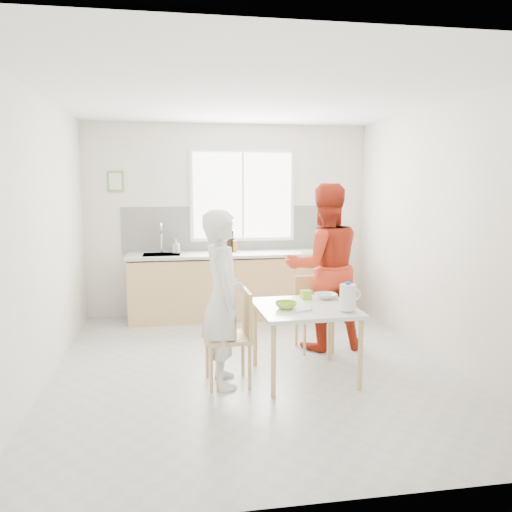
{
  "coord_description": "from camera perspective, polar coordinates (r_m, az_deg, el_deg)",
  "views": [
    {
      "loc": [
        -0.77,
        -4.86,
        1.88
      ],
      "look_at": [
        0.06,
        0.2,
        1.13
      ],
      "focal_mm": 35.0,
      "sensor_mm": 36.0,
      "label": 1
    }
  ],
  "objects": [
    {
      "name": "picture_frame",
      "position": [
        7.13,
        -15.77,
        8.21
      ],
      "size": [
        0.22,
        0.03,
        0.28
      ],
      "color": "#609C47",
      "rests_on": "room_shell"
    },
    {
      "name": "milk_jug",
      "position": [
        4.64,
        10.48,
        -4.6
      ],
      "size": [
        0.2,
        0.15,
        0.26
      ],
      "rotation": [
        0.0,
        0.0,
        0.04
      ],
      "color": "white",
      "rests_on": "dining_table"
    },
    {
      "name": "window",
      "position": [
        7.15,
        -1.54,
        6.91
      ],
      "size": [
        1.5,
        0.06,
        1.3
      ],
      "color": "white",
      "rests_on": "room_shell"
    },
    {
      "name": "kitchen_counter",
      "position": [
        7.01,
        -2.85,
        -3.69
      ],
      "size": [
        2.84,
        0.64,
        1.37
      ],
      "color": "tan",
      "rests_on": "ground"
    },
    {
      "name": "backsplash",
      "position": [
        7.17,
        -3.13,
        3.1
      ],
      "size": [
        3.0,
        0.02,
        0.65
      ],
      "primitive_type": "cube",
      "color": "white",
      "rests_on": "room_shell"
    },
    {
      "name": "chair_left",
      "position": [
        4.73,
        -2.46,
        -8.72
      ],
      "size": [
        0.43,
        0.43,
        0.89
      ],
      "rotation": [
        0.0,
        0.0,
        -1.53
      ],
      "color": "tan",
      "rests_on": "ground"
    },
    {
      "name": "soap_bottle",
      "position": [
        6.98,
        -9.11,
        1.13
      ],
      "size": [
        0.11,
        0.11,
        0.19
      ],
      "primitive_type": "imported",
      "rotation": [
        0.0,
        0.0,
        -0.32
      ],
      "color": "#999999",
      "rests_on": "kitchen_counter"
    },
    {
      "name": "ground",
      "position": [
        5.27,
        -0.3,
        -12.55
      ],
      "size": [
        4.5,
        4.5,
        0.0
      ],
      "primitive_type": "plane",
      "color": "#B7B7B2",
      "rests_on": "ground"
    },
    {
      "name": "room_shell",
      "position": [
        4.92,
        -0.31,
        5.63
      ],
      "size": [
        4.5,
        4.5,
        4.5
      ],
      "color": "silver",
      "rests_on": "ground"
    },
    {
      "name": "person_white",
      "position": [
        4.63,
        -3.81,
        -4.87
      ],
      "size": [
        0.42,
        0.61,
        1.64
      ],
      "primitive_type": "imported",
      "rotation": [
        0.0,
        0.0,
        1.61
      ],
      "color": "white",
      "rests_on": "ground"
    },
    {
      "name": "bowl_green",
      "position": [
        4.71,
        3.45,
        -5.62
      ],
      "size": [
        0.21,
        0.21,
        0.06
      ],
      "primitive_type": "imported",
      "rotation": [
        0.0,
        0.0,
        0.04
      ],
      "color": "#8CCC2F",
      "rests_on": "dining_table"
    },
    {
      "name": "green_box",
      "position": [
        5.1,
        5.75,
        -4.42
      ],
      "size": [
        0.1,
        0.1,
        0.09
      ],
      "primitive_type": "cube",
      "rotation": [
        0.0,
        0.0,
        0.04
      ],
      "color": "#87D430",
      "rests_on": "dining_table"
    },
    {
      "name": "wine_bottle_b",
      "position": [
        7.0,
        -2.82,
        1.7
      ],
      "size": [
        0.07,
        0.07,
        0.3
      ],
      "primitive_type": "cylinder",
      "color": "black",
      "rests_on": "kitchen_counter"
    },
    {
      "name": "spoon",
      "position": [
        4.59,
        5.45,
        -6.3
      ],
      "size": [
        0.15,
        0.07,
        0.01
      ],
      "primitive_type": "cylinder",
      "rotation": [
        0.0,
        1.57,
        0.39
      ],
      "color": "#A5A5AA",
      "rests_on": "dining_table"
    },
    {
      "name": "cutting_board",
      "position": [
        7.01,
        6.35,
        0.49
      ],
      "size": [
        0.35,
        0.25,
        0.01
      ],
      "primitive_type": "cube",
      "rotation": [
        0.0,
        0.0,
        -0.0
      ],
      "color": "#87C32D",
      "rests_on": "kitchen_counter"
    },
    {
      "name": "chair_far",
      "position": [
        5.74,
        6.51,
        -6.08
      ],
      "size": [
        0.39,
        0.39,
        0.82
      ],
      "rotation": [
        0.0,
        0.0,
        0.04
      ],
      "color": "tan",
      "rests_on": "ground"
    },
    {
      "name": "dining_table",
      "position": [
        4.84,
        5.58,
        -6.56
      ],
      "size": [
        0.96,
        0.96,
        0.71
      ],
      "rotation": [
        0.0,
        0.0,
        0.04
      ],
      "color": "silver",
      "rests_on": "ground"
    },
    {
      "name": "bowl_white",
      "position": [
        5.14,
        7.98,
        -4.56
      ],
      "size": [
        0.23,
        0.23,
        0.05
      ],
      "primitive_type": "imported",
      "rotation": [
        0.0,
        0.0,
        0.04
      ],
      "color": "silver",
      "rests_on": "dining_table"
    },
    {
      "name": "jar_amber",
      "position": [
        6.98,
        -2.43,
        1.11
      ],
      "size": [
        0.06,
        0.06,
        0.16
      ],
      "primitive_type": "cylinder",
      "color": "#8D5F1E",
      "rests_on": "kitchen_counter"
    },
    {
      "name": "wine_bottle_a",
      "position": [
        6.97,
        -3.02,
        1.76
      ],
      "size": [
        0.07,
        0.07,
        0.32
      ],
      "primitive_type": "cylinder",
      "color": "black",
      "rests_on": "kitchen_counter"
    },
    {
      "name": "person_red",
      "position": [
        5.68,
        7.79,
        -1.26
      ],
      "size": [
        0.94,
        0.75,
        1.87
      ],
      "primitive_type": "imported",
      "rotation": [
        0.0,
        0.0,
        3.18
      ],
      "color": "red",
      "rests_on": "ground"
    }
  ]
}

